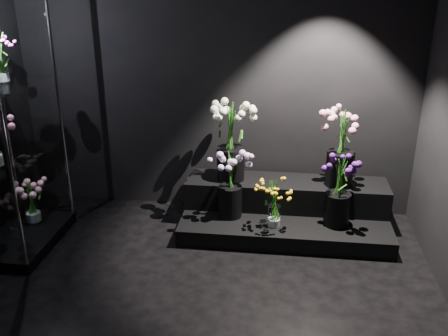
# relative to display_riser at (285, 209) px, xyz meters

# --- Properties ---
(floor) EXTENTS (4.00, 4.00, 0.00)m
(floor) POSITION_rel_display_riser_xyz_m (-0.74, -1.60, -0.18)
(floor) COLOR black
(floor) RESTS_ON ground
(wall_back) EXTENTS (4.00, 0.00, 4.00)m
(wall_back) POSITION_rel_display_riser_xyz_m (-0.74, 0.40, 1.22)
(wall_back) COLOR black
(wall_back) RESTS_ON floor
(display_riser) EXTENTS (1.99, 0.88, 0.44)m
(display_riser) POSITION_rel_display_riser_xyz_m (0.00, 0.00, 0.00)
(display_riser) COLOR black
(display_riser) RESTS_ON floor
(display_case) EXTENTS (0.60, 1.00, 2.20)m
(display_case) POSITION_rel_display_riser_xyz_m (-2.42, -0.64, 0.92)
(display_case) COLOR black
(display_case) RESTS_ON floor
(bouquet_orange_bells) EXTENTS (0.28, 0.28, 0.46)m
(bouquet_orange_bells) POSITION_rel_display_riser_xyz_m (-0.10, -0.32, 0.23)
(bouquet_orange_bells) COLOR white
(bouquet_orange_bells) RESTS_ON display_riser
(bouquet_lilac) EXTENTS (0.47, 0.47, 0.66)m
(bouquet_lilac) POSITION_rel_display_riser_xyz_m (-0.53, -0.17, 0.38)
(bouquet_lilac) COLOR black
(bouquet_lilac) RESTS_ON display_riser
(bouquet_purple) EXTENTS (0.31, 0.31, 0.67)m
(bouquet_purple) POSITION_rel_display_riser_xyz_m (0.47, -0.22, 0.35)
(bouquet_purple) COLOR black
(bouquet_purple) RESTS_ON display_riser
(bouquet_cream_roses) EXTENTS (0.51, 0.51, 0.78)m
(bouquet_cream_roses) POSITION_rel_display_riser_xyz_m (-0.56, 0.10, 0.71)
(bouquet_cream_roses) COLOR black
(bouquet_cream_roses) RESTS_ON display_riser
(bouquet_pink_roses) EXTENTS (0.38, 0.38, 0.73)m
(bouquet_pink_roses) POSITION_rel_display_riser_xyz_m (0.50, 0.08, 0.66)
(bouquet_pink_roses) COLOR black
(bouquet_pink_roses) RESTS_ON display_riser
(bouquet_case_base_pink) EXTENTS (0.41, 0.41, 0.42)m
(bouquet_case_base_pink) POSITION_rel_display_riser_xyz_m (-2.44, -0.38, 0.14)
(bouquet_case_base_pink) COLOR white
(bouquet_case_base_pink) RESTS_ON display_case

